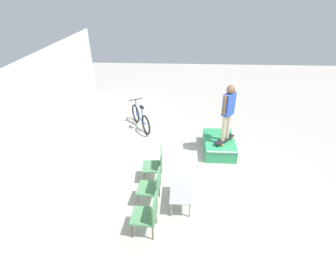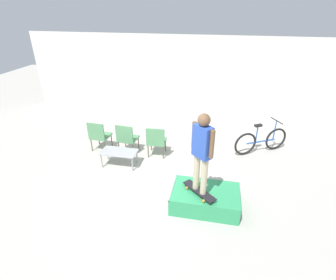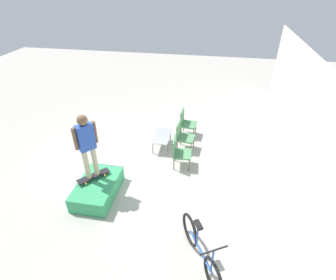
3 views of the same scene
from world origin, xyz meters
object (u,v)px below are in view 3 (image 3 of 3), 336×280
at_px(coffee_table, 162,137).
at_px(patio_chair_center, 183,135).
at_px(patio_chair_left, 186,122).
at_px(patio_chair_right, 179,151).
at_px(bicycle, 201,251).
at_px(person_skater, 87,142).
at_px(skate_ramp_box, 98,188).
at_px(skateboard_on_ramp, 93,176).

xyz_separation_m(coffee_table, patio_chair_center, (-0.01, 0.68, 0.15)).
xyz_separation_m(coffee_table, patio_chair_left, (-0.88, 0.68, 0.15)).
relative_size(patio_chair_center, patio_chair_right, 1.00).
distance_m(patio_chair_center, patio_chair_right, 0.88).
bearing_deg(bicycle, person_skater, -147.95).
bearing_deg(patio_chair_right, patio_chair_left, -3.68).
xyz_separation_m(person_skater, bicycle, (1.56, 2.84, -1.15)).
distance_m(skate_ramp_box, bicycle, 3.07).
bearing_deg(coffee_table, bicycle, 21.53).
height_order(patio_chair_left, patio_chair_center, same).
xyz_separation_m(skateboard_on_ramp, person_skater, (0.00, 0.00, 1.03)).
relative_size(skateboard_on_ramp, bicycle, 0.48).
relative_size(patio_chair_left, patio_chair_center, 1.00).
bearing_deg(coffee_table, patio_chair_right, 37.71).
distance_m(coffee_table, patio_chair_right, 1.12).
distance_m(person_skater, patio_chair_center, 3.21).
height_order(skateboard_on_ramp, coffee_table, skateboard_on_ramp).
height_order(coffee_table, patio_chair_right, patio_chair_right).
relative_size(skate_ramp_box, patio_chair_right, 1.58).
bearing_deg(person_skater, coffee_table, -168.85).
height_order(patio_chair_right, bicycle, bicycle).
relative_size(skateboard_on_ramp, coffee_table, 0.78).
bearing_deg(patio_chair_left, patio_chair_center, -176.03).
relative_size(skate_ramp_box, bicycle, 0.95).
height_order(skate_ramp_box, patio_chair_left, patio_chair_left).
bearing_deg(patio_chair_center, coffee_table, 95.76).
bearing_deg(coffee_table, patio_chair_center, 90.71).
distance_m(skateboard_on_ramp, bicycle, 3.24).
bearing_deg(patio_chair_center, patio_chair_right, -174.97).
relative_size(skateboard_on_ramp, patio_chair_center, 0.80).
relative_size(skate_ramp_box, patio_chair_left, 1.58).
xyz_separation_m(skateboard_on_ramp, coffee_table, (-2.29, 1.32, -0.12)).
relative_size(skateboard_on_ramp, patio_chair_left, 0.80).
bearing_deg(coffee_table, skateboard_on_ramp, -29.93).
distance_m(coffee_table, patio_chair_left, 1.12).
bearing_deg(bicycle, patio_chair_center, 163.13).
distance_m(skate_ramp_box, skateboard_on_ramp, 0.34).
relative_size(coffee_table, bicycle, 0.62).
xyz_separation_m(person_skater, patio_chair_center, (-2.30, 2.00, -1.00)).
xyz_separation_m(skate_ramp_box, skateboard_on_ramp, (-0.13, -0.12, 0.29)).
height_order(skate_ramp_box, bicycle, bicycle).
xyz_separation_m(skate_ramp_box, coffee_table, (-2.42, 1.20, 0.17)).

